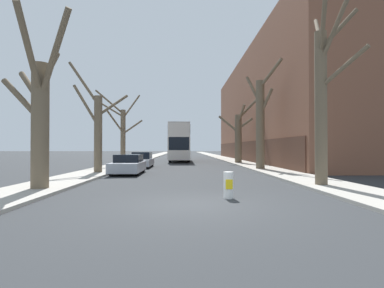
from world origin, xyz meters
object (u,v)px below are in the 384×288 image
object	(u,v)px
street_tree_left_2	(122,131)
street_tree_right_0	(323,95)
double_decker_bus	(180,141)
parked_car_0	(128,165)
street_tree_right_1	(261,120)
street_tree_left_1	(97,128)
street_tree_right_2	(239,135)
street_tree_left_0	(40,113)
parked_car_1	(142,160)
traffic_bollard	(228,185)

from	to	relation	value
street_tree_left_2	street_tree_right_0	xyz separation A→B (m)	(11.95, -15.89, 0.69)
double_decker_bus	parked_car_0	bearing A→B (deg)	-99.56
street_tree_right_1	double_decker_bus	world-z (taller)	street_tree_right_1
street_tree_right_1	double_decker_bus	xyz separation A→B (m)	(-6.47, 15.53, -1.26)
double_decker_bus	parked_car_0	xyz separation A→B (m)	(-3.15, -18.70, -2.00)
street_tree_right_1	parked_car_0	distance (m)	10.64
street_tree_left_1	street_tree_right_2	size ratio (longest dim) A/B	1.03
street_tree_left_1	street_tree_left_2	world-z (taller)	street_tree_left_1
street_tree_left_0	street_tree_left_1	xyz separation A→B (m)	(0.01, 7.95, -0.07)
street_tree_right_0	double_decker_bus	distance (m)	26.53
street_tree_left_0	parked_car_1	world-z (taller)	street_tree_left_0
double_decker_bus	street_tree_right_0	bearing A→B (deg)	-75.66
traffic_bollard	street_tree_left_2	bearing A→B (deg)	111.73
street_tree_left_2	street_tree_right_2	xyz separation A→B (m)	(11.95, 3.76, -0.18)
double_decker_bus	traffic_bollard	xyz separation A→B (m)	(2.01, -28.35, -2.16)
street_tree_left_0	street_tree_right_2	size ratio (longest dim) A/B	0.94
street_tree_left_2	street_tree_right_1	bearing A→B (deg)	-25.86
street_tree_right_0	street_tree_right_2	distance (m)	19.67
street_tree_left_0	traffic_bollard	world-z (taller)	street_tree_left_0
street_tree_right_0	parked_car_1	world-z (taller)	street_tree_right_0
street_tree_right_2	double_decker_bus	size ratio (longest dim) A/B	0.63
street_tree_right_0	street_tree_left_1	bearing A→B (deg)	148.86
street_tree_right_0	traffic_bollard	distance (m)	6.38
street_tree_left_0	parked_car_0	size ratio (longest dim) A/B	1.60
street_tree_right_1	street_tree_left_1	bearing A→B (deg)	-165.56
street_tree_right_1	street_tree_left_2	bearing A→B (deg)	154.14
street_tree_left_2	parked_car_1	xyz separation A→B (m)	(2.24, -2.36, -2.70)
street_tree_right_1	double_decker_bus	size ratio (longest dim) A/B	0.71
street_tree_left_2	parked_car_0	bearing A→B (deg)	-75.89
street_tree_left_2	double_decker_bus	world-z (taller)	street_tree_left_2
parked_car_0	parked_car_1	xyz separation A→B (m)	(-0.00, 6.57, 0.02)
street_tree_left_1	street_tree_left_2	bearing A→B (deg)	91.09
street_tree_right_2	parked_car_0	world-z (taller)	street_tree_right_2
parked_car_1	traffic_bollard	distance (m)	17.02
traffic_bollard	street_tree_right_0	bearing A→B (deg)	30.55
street_tree_left_1	street_tree_right_1	world-z (taller)	street_tree_right_1
street_tree_left_1	double_decker_bus	world-z (taller)	street_tree_left_1
double_decker_bus	traffic_bollard	world-z (taller)	double_decker_bus
street_tree_left_1	parked_car_1	bearing A→B (deg)	72.02
street_tree_left_0	street_tree_left_2	bearing A→B (deg)	90.54
parked_car_0	street_tree_right_1	bearing A→B (deg)	18.26
street_tree_right_1	parked_car_0	xyz separation A→B (m)	(-9.62, -3.18, -3.25)
double_decker_bus	traffic_bollard	bearing A→B (deg)	-85.95
double_decker_bus	street_tree_left_1	bearing A→B (deg)	-105.75
street_tree_right_1	parked_car_1	bearing A→B (deg)	160.58
parked_car_1	street_tree_right_2	bearing A→B (deg)	32.26
street_tree_left_1	street_tree_right_1	xyz separation A→B (m)	(11.70, 3.01, 0.83)
street_tree_left_0	street_tree_right_0	world-z (taller)	street_tree_right_0
street_tree_left_2	street_tree_right_2	world-z (taller)	street_tree_right_2
traffic_bollard	street_tree_left_0	bearing A→B (deg)	165.60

